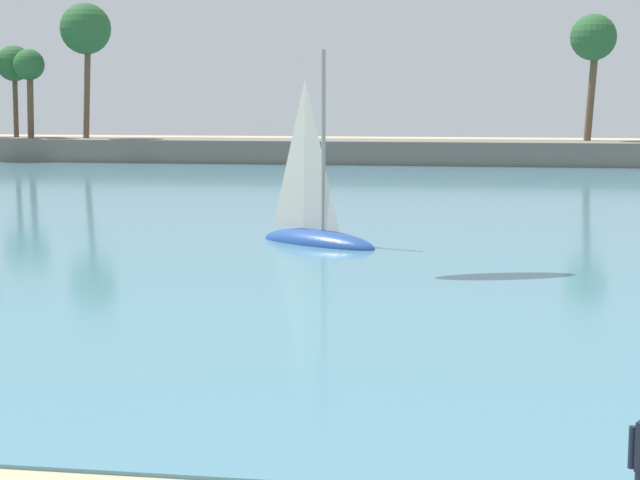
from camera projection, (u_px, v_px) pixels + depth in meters
name	position (u px, v px, depth m)	size (l,w,h in m)	color
sea	(394.00, 177.00, 66.69)	(220.00, 106.68, 0.06)	teal
palm_headland	(399.00, 129.00, 79.62)	(99.11, 6.44, 12.69)	slate
sailboat_near_shore	(316.00, 225.00, 36.41)	(4.93, 3.87, 7.12)	#234793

